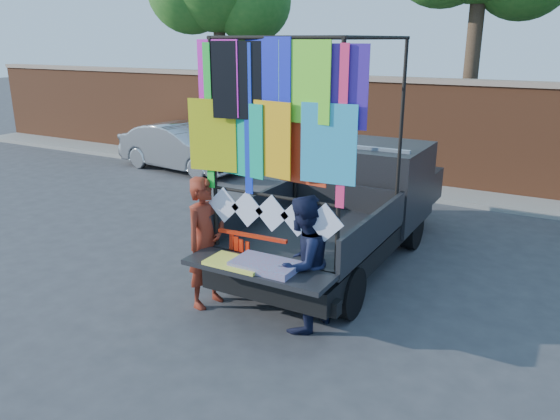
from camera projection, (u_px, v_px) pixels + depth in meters
The scene contains 8 objects.
ground at pixel (265, 293), 7.83m from camera, with size 90.00×90.00×0.00m, color #38383A.
brick_wall at pixel (412, 132), 13.25m from camera, with size 30.00×0.45×2.61m.
curb at pixel (400, 189), 13.05m from camera, with size 30.00×1.20×0.12m, color gray.
pickup_truck at pixel (355, 201), 9.11m from camera, with size 2.23×5.59×3.52m.
sedan at pixel (182, 147), 14.98m from camera, with size 1.35×3.86×1.27m, color #A3A6AA.
woman at pixel (206, 243), 7.25m from camera, with size 0.65×0.43×1.79m, color maroon.
man at pixel (303, 264), 6.63m from camera, with size 0.84×0.65×1.73m, color #141934.
streamer_bundle at pixel (245, 249), 6.97m from camera, with size 0.98×0.10×0.67m.
Camera 1 is at (3.69, -6.09, 3.48)m, focal length 35.00 mm.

